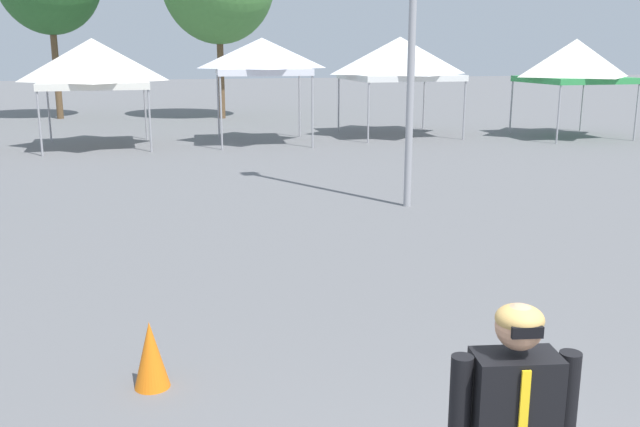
% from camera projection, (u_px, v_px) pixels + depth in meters
% --- Properties ---
extents(canopy_tent_far_left, '(3.29, 3.29, 3.29)m').
position_uv_depth(canopy_tent_far_left, '(93.00, 63.00, 20.89)').
color(canopy_tent_far_left, '#9E9EA3').
rests_on(canopy_tent_far_left, ground).
extents(canopy_tent_behind_center, '(3.11, 3.11, 3.31)m').
position_uv_depth(canopy_tent_behind_center, '(262.00, 56.00, 21.80)').
color(canopy_tent_behind_center, '#9E9EA3').
rests_on(canopy_tent_behind_center, ground).
extents(canopy_tent_behind_right, '(3.60, 3.60, 3.38)m').
position_uv_depth(canopy_tent_behind_right, '(400.00, 58.00, 23.81)').
color(canopy_tent_behind_right, '#9E9EA3').
rests_on(canopy_tent_behind_right, ground).
extents(canopy_tent_behind_left, '(3.11, 3.11, 3.30)m').
position_uv_depth(canopy_tent_behind_left, '(575.00, 61.00, 23.39)').
color(canopy_tent_behind_left, '#9E9EA3').
rests_on(canopy_tent_behind_left, ground).
extents(traffic_cone_lot_center, '(0.32, 0.32, 0.62)m').
position_uv_depth(traffic_cone_lot_center, '(151.00, 355.00, 6.16)').
color(traffic_cone_lot_center, orange).
rests_on(traffic_cone_lot_center, ground).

